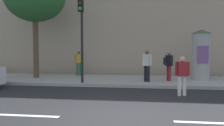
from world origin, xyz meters
name	(u,v)px	position (x,y,z in m)	size (l,w,h in m)	color
ground_plane	(115,119)	(0.00, 0.00, 0.00)	(80.00, 80.00, 0.00)	#232326
sidewalk_curb	(131,81)	(0.00, 7.00, 0.07)	(36.00, 4.00, 0.15)	#9E9B93
lane_markings	(115,119)	(0.00, 0.00, 0.00)	(25.80, 0.16, 0.01)	silver
traffic_light	(81,25)	(-2.26, 5.24, 2.95)	(0.24, 0.45, 4.14)	black
poster_column	(201,54)	(3.70, 7.38, 1.50)	(1.03, 1.03, 2.66)	#9E9B93
pedestrian_tallest	(182,73)	(2.19, 3.44, 0.88)	(0.56, 0.34, 1.52)	silver
pedestrian_in_light_jacket	(169,63)	(1.96, 6.60, 1.05)	(0.47, 0.60, 1.52)	maroon
pedestrian_with_bag	(79,61)	(-3.26, 8.38, 1.02)	(0.48, 0.43, 1.51)	#1E5938
pedestrian_in_dark_shirt	(147,63)	(0.86, 6.11, 1.07)	(0.45, 0.44, 1.59)	black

